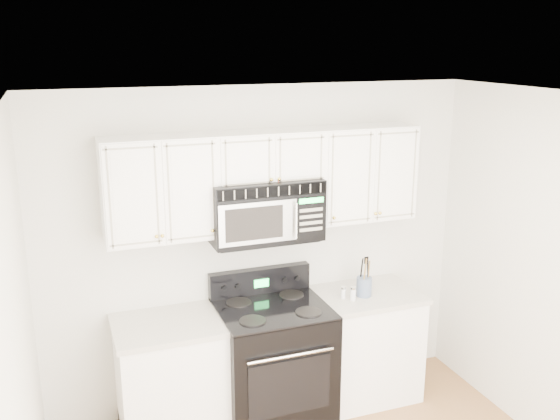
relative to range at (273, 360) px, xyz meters
name	(u,v)px	position (x,y,z in m)	size (l,w,h in m)	color
room	(361,344)	(0.02, -1.40, 0.82)	(3.51, 3.51, 2.61)	#8E5F3D
base_cabinet_left	(174,382)	(-0.78, 0.04, -0.06)	(0.86, 0.65, 0.92)	white
base_cabinet_right	(363,347)	(0.82, 0.04, -0.06)	(0.86, 0.65, 0.92)	white
range	(273,360)	(0.00, 0.00, 0.00)	(0.84, 0.76, 1.14)	black
upper_cabinets	(267,175)	(0.02, 0.19, 1.45)	(2.44, 0.37, 0.75)	white
microwave	(264,209)	(-0.02, 0.14, 1.20)	(0.85, 0.47, 0.47)	black
utensil_crock	(364,286)	(0.78, -0.01, 0.52)	(0.12, 0.12, 0.33)	#496080
shaker_salt	(343,293)	(0.60, 0.00, 0.48)	(0.04, 0.04, 0.10)	silver
shaker_pepper	(353,293)	(0.66, -0.06, 0.49)	(0.05, 0.05, 0.11)	silver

